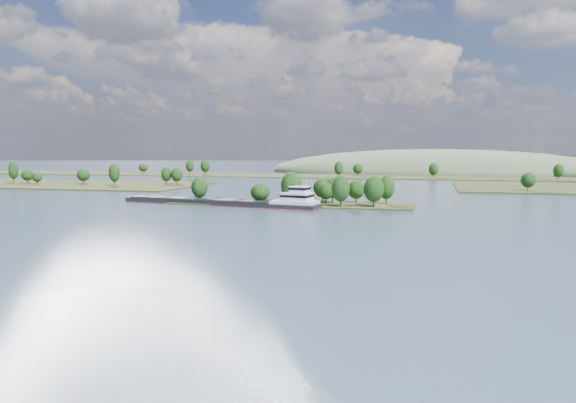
# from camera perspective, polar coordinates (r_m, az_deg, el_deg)

# --- Properties ---
(ground) EXTENTS (1800.00, 1800.00, 0.00)m
(ground) POSITION_cam_1_polar(r_m,az_deg,el_deg) (175.53, -4.47, -2.16)
(ground) COLOR #3B5067
(ground) RESTS_ON ground
(tree_island) EXTENTS (100.00, 30.00, 14.30)m
(tree_island) POSITION_cam_1_polar(r_m,az_deg,el_deg) (229.19, 1.93, 0.67)
(tree_island) COLOR #2B3116
(tree_island) RESTS_ON ground
(back_shoreline) EXTENTS (900.00, 60.00, 14.76)m
(back_shoreline) POSITION_cam_1_polar(r_m,az_deg,el_deg) (447.60, 8.21, 2.55)
(back_shoreline) COLOR #2B3116
(back_shoreline) RESTS_ON ground
(hill_west) EXTENTS (320.00, 160.00, 44.00)m
(hill_west) POSITION_cam_1_polar(r_m,az_deg,el_deg) (545.13, 14.75, 2.88)
(hill_west) COLOR #495B3F
(hill_west) RESTS_ON ground
(cargo_barge) EXTENTS (87.99, 24.47, 11.83)m
(cargo_barge) POSITION_cam_1_polar(r_m,az_deg,el_deg) (228.68, -5.72, -0.01)
(cargo_barge) COLOR black
(cargo_barge) RESTS_ON ground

